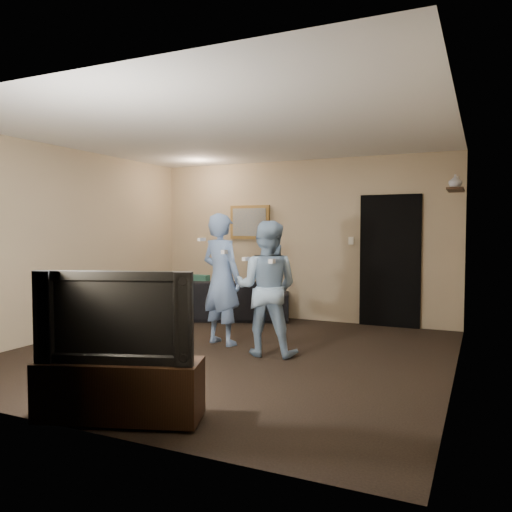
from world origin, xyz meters
The scene contains 19 objects.
ground centered at (0.00, 0.00, 0.00)m, with size 5.00×5.00×0.00m, color black.
ceiling centered at (0.00, 0.00, 2.60)m, with size 5.00×5.00×0.04m, color silver.
wall_back centered at (0.00, 2.50, 1.30)m, with size 5.00×0.04×2.60m, color tan.
wall_front centered at (0.00, -2.50, 1.30)m, with size 5.00×0.04×2.60m, color tan.
wall_left centered at (-2.50, 0.00, 1.30)m, with size 0.04×5.00×2.60m, color tan.
wall_right centered at (2.50, 0.00, 1.30)m, with size 0.04×5.00×2.60m, color tan.
sofa centered at (-1.20, 2.02, 0.32)m, with size 2.22×0.87×0.65m, color black.
throw_pillow centered at (-1.69, 2.02, 0.48)m, with size 0.45×0.14×0.45m, color #1B5244.
painting_frame centered at (-0.90, 2.48, 1.60)m, with size 0.72×0.05×0.57m, color olive.
painting_canvas centered at (-0.90, 2.45, 1.60)m, with size 0.62×0.01×0.47m, color slate.
doorway centered at (1.45, 2.47, 1.00)m, with size 0.90×0.06×2.00m, color black.
light_switch centered at (0.85, 2.48, 1.30)m, with size 0.08×0.02×0.12m, color silver.
wall_shelf centered at (2.39, 1.80, 1.99)m, with size 0.20×0.60×0.03m, color black.
shelf_vase centered at (2.39, 1.65, 2.09)m, with size 0.16×0.16×0.17m, color silver.
shelf_figurine centered at (2.39, 1.99, 2.09)m, with size 0.06×0.06×0.18m, color silver.
tv_console centered at (0.23, -2.24, 0.25)m, with size 1.25×0.40×0.45m, color black.
television centered at (0.23, -2.24, 0.82)m, with size 1.20×0.16×0.69m, color black.
wii_player_left centered at (-0.31, 0.38, 0.84)m, with size 0.70×0.56×1.68m.
wii_player_right centered at (0.44, 0.12, 0.79)m, with size 0.84×0.70×1.57m.
Camera 1 is at (2.75, -5.22, 1.47)m, focal length 35.00 mm.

